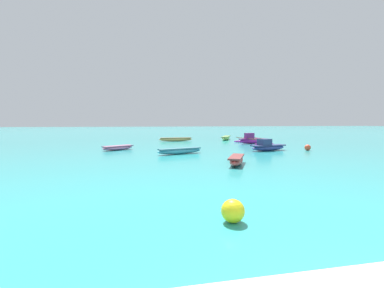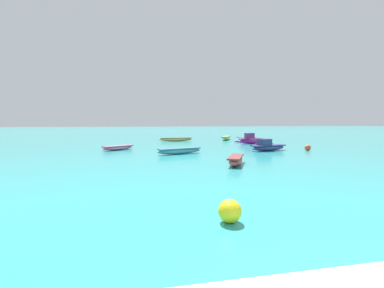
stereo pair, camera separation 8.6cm
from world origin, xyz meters
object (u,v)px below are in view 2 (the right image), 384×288
(moored_boat_1, at_px, (176,139))
(moored_boat_6, at_px, (118,147))
(moored_boat_2, at_px, (252,140))
(moored_boat_4, at_px, (226,138))
(moored_boat_0, at_px, (268,146))
(mooring_buoy_2, at_px, (308,148))
(mooring_buoy_0, at_px, (230,211))
(moored_boat_3, at_px, (236,160))
(moored_boat_5, at_px, (180,151))

(moored_boat_1, height_order, moored_boat_6, moored_boat_1)
(moored_boat_2, relative_size, moored_boat_4, 1.06)
(moored_boat_6, bearing_deg, moored_boat_0, -47.84)
(mooring_buoy_2, bearing_deg, moored_boat_2, 102.23)
(moored_boat_1, height_order, mooring_buoy_0, mooring_buoy_0)
(moored_boat_3, distance_m, moored_boat_6, 10.38)
(moored_boat_5, bearing_deg, mooring_buoy_2, -17.43)
(mooring_buoy_0, relative_size, mooring_buoy_2, 1.11)
(moored_boat_0, height_order, moored_boat_5, moored_boat_0)
(moored_boat_4, relative_size, mooring_buoy_0, 8.02)
(moored_boat_2, bearing_deg, moored_boat_3, -126.76)
(moored_boat_5, bearing_deg, moored_boat_3, -84.79)
(moored_boat_3, height_order, moored_boat_6, moored_boat_3)
(moored_boat_2, relative_size, mooring_buoy_0, 8.51)
(moored_boat_3, xyz_separation_m, moored_boat_6, (-6.41, 8.16, -0.05))
(moored_boat_1, bearing_deg, mooring_buoy_0, -97.58)
(moored_boat_6, bearing_deg, moored_boat_2, -18.80)
(moored_boat_4, relative_size, moored_boat_5, 1.24)
(moored_boat_1, relative_size, moored_boat_3, 1.61)
(moored_boat_0, relative_size, moored_boat_4, 0.78)
(moored_boat_0, xyz_separation_m, mooring_buoy_0, (-7.31, -12.53, -0.06))
(moored_boat_2, distance_m, moored_boat_5, 10.69)
(moored_boat_2, xyz_separation_m, mooring_buoy_0, (-8.83, -18.66, -0.09))
(mooring_buoy_0, bearing_deg, moored_boat_4, 71.70)
(moored_boat_0, relative_size, moored_boat_3, 1.33)
(moored_boat_5, xyz_separation_m, mooring_buoy_2, (9.67, 0.18, 0.01))
(moored_boat_5, height_order, mooring_buoy_0, mooring_buoy_0)
(moored_boat_4, distance_m, moored_boat_5, 14.71)
(moored_boat_2, bearing_deg, moored_boat_0, -113.17)
(moored_boat_1, xyz_separation_m, moored_boat_5, (-1.22, -11.35, -0.01))
(moored_boat_3, bearing_deg, moored_boat_1, 30.59)
(moored_boat_3, xyz_separation_m, moored_boat_4, (5.36, 17.52, -0.01))
(moored_boat_4, bearing_deg, moored_boat_5, 175.29)
(moored_boat_3, bearing_deg, moored_boat_4, 10.36)
(moored_boat_4, xyz_separation_m, mooring_buoy_2, (2.18, -12.48, -0.01))
(moored_boat_6, bearing_deg, moored_boat_1, 21.11)
(moored_boat_6, bearing_deg, moored_boat_3, -86.39)
(moored_boat_1, relative_size, moored_boat_5, 1.16)
(moored_boat_0, xyz_separation_m, moored_boat_1, (-5.48, 10.65, -0.09))
(moored_boat_6, xyz_separation_m, mooring_buoy_2, (13.95, -3.12, 0.04))
(moored_boat_1, bearing_deg, mooring_buoy_2, -56.00)
(moored_boat_4, distance_m, moored_boat_6, 15.04)
(moored_boat_6, bearing_deg, moored_boat_5, -72.19)
(moored_boat_2, bearing_deg, moored_boat_4, 87.96)
(moored_boat_1, bearing_deg, moored_boat_3, -89.86)
(moored_boat_0, bearing_deg, moored_boat_1, 102.54)
(mooring_buoy_0, bearing_deg, moored_boat_3, 68.54)
(moored_boat_3, height_order, mooring_buoy_0, mooring_buoy_0)
(moored_boat_2, distance_m, moored_boat_6, 12.99)
(moored_boat_0, relative_size, moored_boat_5, 0.96)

